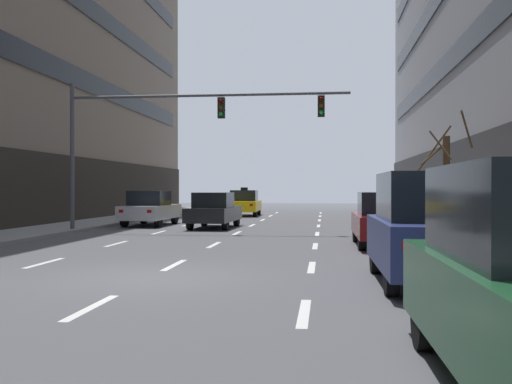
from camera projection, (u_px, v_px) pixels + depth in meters
The scene contains 31 objects.
ground_plane at pixel (149, 278), 11.97m from camera, with size 120.00×120.00×0.00m, color #515156.
lane_stripe_l1_s4 at pixel (44, 263), 14.34m from camera, with size 0.16×2.00×0.01m, color silver.
lane_stripe_l1_s5 at pixel (117, 244), 19.31m from camera, with size 0.16×2.00×0.01m, color silver.
lane_stripe_l1_s6 at pixel (159, 232), 24.27m from camera, with size 0.16×2.00×0.01m, color silver.
lane_stripe_l1_s7 at pixel (187, 225), 29.24m from camera, with size 0.16×2.00×0.01m, color silver.
lane_stripe_l1_s8 at pixel (207, 220), 34.20m from camera, with size 0.16×2.00×0.01m, color silver.
lane_stripe_l1_s9 at pixel (222, 216), 39.17m from camera, with size 0.16×2.00×0.01m, color silver.
lane_stripe_l1_s10 at pixel (234, 212), 44.14m from camera, with size 0.16×2.00×0.01m, color silver.
lane_stripe_l2_s3 at pixel (91, 307), 8.99m from camera, with size 0.16×2.00×0.01m, color silver.
lane_stripe_l2_s4 at pixel (174, 265), 13.96m from camera, with size 0.16×2.00×0.01m, color silver.
lane_stripe_l2_s5 at pixel (214, 245), 18.93m from camera, with size 0.16×2.00×0.01m, color silver.
lane_stripe_l2_s6 at pixel (237, 233), 23.89m from camera, with size 0.16×2.00×0.01m, color silver.
lane_stripe_l2_s7 at pixel (252, 225), 28.86m from camera, with size 0.16×2.00×0.01m, color silver.
lane_stripe_l2_s8 at pixel (263, 220), 33.82m from camera, with size 0.16×2.00×0.01m, color silver.
lane_stripe_l2_s9 at pixel (271, 216), 38.79m from camera, with size 0.16×2.00×0.01m, color silver.
lane_stripe_l2_s10 at pixel (277, 213), 43.75m from camera, with size 0.16×2.00×0.01m, color silver.
lane_stripe_l3_s3 at pixel (304, 313), 8.61m from camera, with size 0.16×2.00×0.01m, color silver.
lane_stripe_l3_s4 at pixel (312, 267), 13.58m from camera, with size 0.16×2.00×0.01m, color silver.
lane_stripe_l3_s5 at pixel (315, 246), 18.54m from camera, with size 0.16×2.00×0.01m, color silver.
lane_stripe_l3_s6 at pixel (317, 234), 23.51m from camera, with size 0.16×2.00×0.01m, color silver.
lane_stripe_l3_s7 at pixel (319, 226), 28.47m from camera, with size 0.16×2.00×0.01m, color silver.
lane_stripe_l3_s8 at pixel (319, 220), 33.44m from camera, with size 0.16×2.00×0.01m, color silver.
lane_stripe_l3_s9 at pixel (320, 216), 38.41m from camera, with size 0.16×2.00×0.01m, color silver.
lane_stripe_l3_s10 at pixel (321, 213), 43.37m from camera, with size 0.16×2.00×0.01m, color silver.
taxi_driving_0 at pixel (244, 203), 38.79m from camera, with size 2.02×4.59×1.89m.
car_driving_2 at pixel (214, 211), 26.89m from camera, with size 1.96×4.44×1.64m.
car_driving_3 at pixel (150, 208), 28.75m from camera, with size 1.98×4.59×1.71m.
car_parked_1 at pixel (425, 229), 11.21m from camera, with size 1.89×4.43×2.14m.
car_parked_2 at pixel (386, 220), 18.50m from camera, with size 1.94×4.58×1.71m.
traffic_signal_0 at pixel (171, 123), 23.95m from camera, with size 11.60×0.35×6.08m.
street_tree_1 at pixel (446, 181), 20.36m from camera, with size 1.90×1.90×4.30m.
Camera 1 is at (3.57, -11.62, 1.84)m, focal length 41.09 mm.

